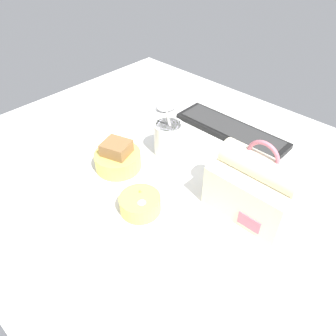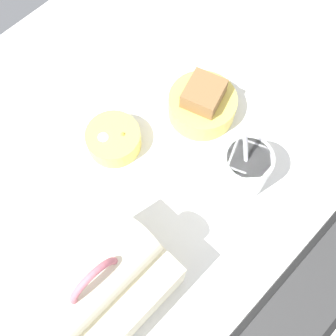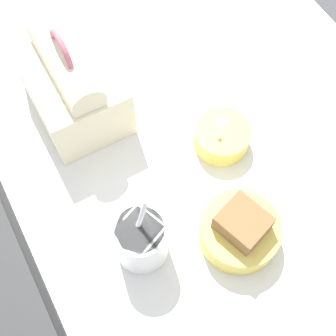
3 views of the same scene
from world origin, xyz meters
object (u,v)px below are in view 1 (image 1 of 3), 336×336
at_px(keyboard, 231,130).
at_px(soup_cup, 168,138).
at_px(bento_bowl_sandwich, 118,158).
at_px(computer_mouse, 168,105).
at_px(lunch_bag, 256,186).
at_px(bento_bowl_snacks, 140,203).

relative_size(keyboard, soup_cup, 2.26).
height_order(soup_cup, bento_bowl_sandwich, soup_cup).
xyz_separation_m(keyboard, computer_mouse, (-0.27, -0.03, 0.00)).
distance_m(lunch_bag, soup_cup, 0.32).
bearing_deg(computer_mouse, bento_bowl_snacks, -54.26).
bearing_deg(bento_bowl_sandwich, lunch_bag, 19.19).
xyz_separation_m(lunch_bag, bento_bowl_sandwich, (-0.37, -0.13, -0.04)).
bearing_deg(keyboard, lunch_bag, -46.29).
distance_m(lunch_bag, bento_bowl_snacks, 0.29).
distance_m(keyboard, bento_bowl_sandwich, 0.40).
height_order(bento_bowl_sandwich, bento_bowl_snacks, bento_bowl_sandwich).
relative_size(bento_bowl_sandwich, computer_mouse, 1.41).
bearing_deg(soup_cup, bento_bowl_sandwich, -110.91).
bearing_deg(computer_mouse, bento_bowl_sandwich, -69.53).
relative_size(keyboard, lunch_bag, 1.87).
xyz_separation_m(soup_cup, bento_bowl_snacks, (0.11, -0.22, -0.03)).
relative_size(lunch_bag, bento_bowl_snacks, 2.00).
bearing_deg(lunch_bag, keyboard, 133.71).
distance_m(lunch_bag, computer_mouse, 0.55).
bearing_deg(bento_bowl_snacks, computer_mouse, 125.74).
xyz_separation_m(keyboard, bento_bowl_snacks, (0.04, -0.45, 0.01)).
height_order(bento_bowl_sandwich, computer_mouse, bento_bowl_sandwich).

